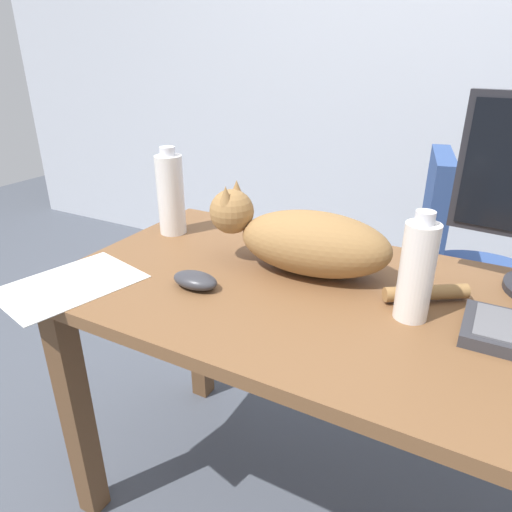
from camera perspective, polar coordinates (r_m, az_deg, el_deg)
name	(u,v)px	position (r m, az deg, el deg)	size (l,w,h in m)	color
back_wall	(475,25)	(2.40, 25.68, 24.54)	(6.00, 0.04, 2.60)	silver
desk	(352,342)	(1.06, 11.88, -10.41)	(1.37, 0.67, 0.71)	brown
office_chair	(461,303)	(1.78, 24.19, -5.34)	(0.49, 0.48, 0.90)	black
cat	(305,240)	(1.08, 6.10, 2.04)	(0.61, 0.21, 0.20)	olive
computer_mouse	(195,280)	(1.03, -7.59, -3.01)	(0.11, 0.06, 0.04)	#333338
paper_sheet	(70,284)	(1.12, -22.19, -3.28)	(0.21, 0.30, 0.00)	white
water_bottle	(171,194)	(1.33, -10.59, 7.62)	(0.08, 0.08, 0.25)	silver
spray_bottle	(417,271)	(0.93, 19.41, -1.73)	(0.07, 0.07, 0.22)	silver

